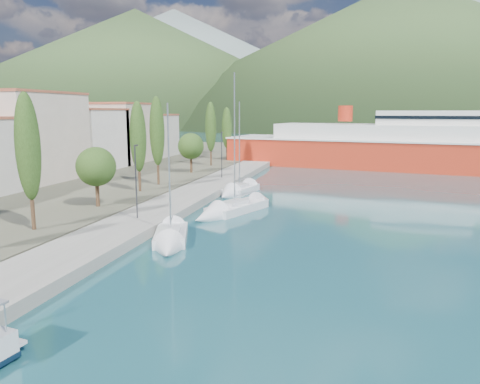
# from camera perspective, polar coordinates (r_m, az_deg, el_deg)

# --- Properties ---
(ground) EXTENTS (1400.00, 1400.00, 0.00)m
(ground) POSITION_cam_1_polar(r_m,az_deg,el_deg) (140.42, 10.81, 5.76)
(ground) COLOR #1C5058
(quay) EXTENTS (5.00, 88.00, 0.80)m
(quay) POSITION_cam_1_polar(r_m,az_deg,el_deg) (49.95, -6.61, -0.79)
(quay) COLOR gray
(quay) RESTS_ON ground
(hills_far) EXTENTS (1480.00, 900.00, 180.00)m
(hills_far) POSITION_cam_1_polar(r_m,az_deg,el_deg) (655.17, 26.62, 14.76)
(hills_far) COLOR slate
(hills_far) RESTS_ON ground
(town_buildings) EXTENTS (9.20, 69.20, 11.30)m
(town_buildings) POSITION_cam_1_polar(r_m,az_deg,el_deg) (69.90, -21.38, 5.89)
(town_buildings) COLOR beige
(town_buildings) RESTS_ON land_strip
(tree_row) EXTENTS (3.76, 61.61, 10.62)m
(tree_row) POSITION_cam_1_polar(r_m,az_deg,el_deg) (57.10, -10.25, 5.93)
(tree_row) COLOR #47301E
(tree_row) RESTS_ON land_strip
(lamp_posts) EXTENTS (0.15, 48.80, 6.06)m
(lamp_posts) POSITION_cam_1_polar(r_m,az_deg,el_deg) (39.55, -12.32, 1.66)
(lamp_posts) COLOR #2D2D33
(lamp_posts) RESTS_ON quay
(sailboat_near) EXTENTS (4.64, 8.00, 11.03)m
(sailboat_near) POSITION_cam_1_polar(r_m,az_deg,el_deg) (33.90, -8.59, -6.12)
(sailboat_near) COLOR silver
(sailboat_near) RESTS_ON ground
(sailboat_mid) EXTENTS (5.93, 10.02, 14.04)m
(sailboat_mid) POSITION_cam_1_polar(r_m,az_deg,el_deg) (43.21, -2.15, -2.49)
(sailboat_mid) COLOR silver
(sailboat_mid) RESTS_ON ground
(sailboat_far) EXTENTS (3.89, 8.22, 11.61)m
(sailboat_far) POSITION_cam_1_polar(r_m,az_deg,el_deg) (53.69, -0.76, -0.07)
(sailboat_far) COLOR silver
(sailboat_far) RESTS_ON ground
(ferry) EXTENTS (56.92, 20.89, 11.07)m
(ferry) POSITION_cam_1_polar(r_m,az_deg,el_deg) (83.15, 17.94, 5.09)
(ferry) COLOR red
(ferry) RESTS_ON ground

